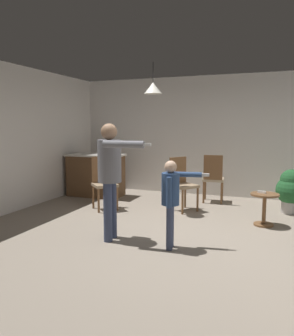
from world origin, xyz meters
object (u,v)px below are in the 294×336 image
object	(u,v)px
dining_chair_by_counter	(182,182)
dining_chair_centre_back	(213,177)
person_child	(171,194)
person_adult	(110,169)
potted_plant_by_wall	(291,189)
kitchen_counter	(96,175)
side_table_by_couch	(264,205)
dining_chair_near_wall	(104,181)
spare_remote_on_table	(262,192)

from	to	relation	value
dining_chair_by_counter	dining_chair_centre_back	bearing A→B (deg)	-172.96
person_child	dining_chair_by_counter	world-z (taller)	person_child
person_adult	person_child	xyz separation A→B (m)	(0.88, -0.03, -0.29)
person_adult	potted_plant_by_wall	world-z (taller)	person_adult
person_adult	dining_chair_by_counter	bearing A→B (deg)	161.04
kitchen_counter	side_table_by_couch	xyz separation A→B (m)	(3.65, -1.05, -0.15)
dining_chair_near_wall	dining_chair_centre_back	bearing A→B (deg)	168.04
dining_chair_near_wall	potted_plant_by_wall	distance (m)	3.46
dining_chair_near_wall	dining_chair_centre_back	xyz separation A→B (m)	(1.87, 1.26, 0.00)
potted_plant_by_wall	person_adult	bearing A→B (deg)	-134.65
person_child	dining_chair_by_counter	distance (m)	2.02
dining_chair_by_counter	potted_plant_by_wall	world-z (taller)	dining_chair_by_counter
person_child	dining_chair_centre_back	xyz separation A→B (m)	(0.06, 2.79, -0.17)
person_adult	dining_chair_near_wall	xyz separation A→B (m)	(-0.93, 1.51, -0.46)
person_child	spare_remote_on_table	distance (m)	1.85
person_adult	dining_chair_centre_back	distance (m)	2.96
person_adult	spare_remote_on_table	bearing A→B (deg)	122.65
potted_plant_by_wall	spare_remote_on_table	distance (m)	1.07
dining_chair_centre_back	person_adult	bearing A→B (deg)	-114.64
person_child	dining_chair_near_wall	size ratio (longest dim) A/B	1.15
dining_chair_by_counter	spare_remote_on_table	xyz separation A→B (m)	(1.44, -0.46, -0.01)
spare_remote_on_table	kitchen_counter	bearing A→B (deg)	164.11
kitchen_counter	potted_plant_by_wall	size ratio (longest dim) A/B	1.56
person_adult	kitchen_counter	bearing A→B (deg)	-151.19
kitchen_counter	dining_chair_by_counter	size ratio (longest dim) A/B	1.26
spare_remote_on_table	side_table_by_couch	bearing A→B (deg)	-21.79
side_table_by_couch	kitchen_counter	bearing A→B (deg)	164.03
kitchen_counter	person_adult	size ratio (longest dim) A/B	0.78
side_table_by_couch	dining_chair_near_wall	distance (m)	2.92
person_child	dining_chair_centre_back	distance (m)	2.80
person_child	dining_chair_by_counter	xyz separation A→B (m)	(-0.39, 1.97, -0.17)
dining_chair_near_wall	dining_chair_centre_back	distance (m)	2.25
kitchen_counter	side_table_by_couch	bearing A→B (deg)	-15.97
kitchen_counter	spare_remote_on_table	bearing A→B (deg)	-15.89
kitchen_counter	spare_remote_on_table	size ratio (longest dim) A/B	9.69
dining_chair_centre_back	kitchen_counter	bearing A→B (deg)	179.78
side_table_by_couch	dining_chair_near_wall	xyz separation A→B (m)	(-2.91, 0.05, 0.22)
side_table_by_couch	spare_remote_on_table	xyz separation A→B (m)	(-0.05, 0.02, 0.21)
person_adult	potted_plant_by_wall	distance (m)	3.47
kitchen_counter	dining_chair_by_counter	bearing A→B (deg)	-14.65
potted_plant_by_wall	spare_remote_on_table	world-z (taller)	potted_plant_by_wall
person_child	potted_plant_by_wall	bearing A→B (deg)	138.56
kitchen_counter	spare_remote_on_table	xyz separation A→B (m)	(3.60, -1.03, 0.06)
person_adult	dining_chair_near_wall	bearing A→B (deg)	-153.18
potted_plant_by_wall	spare_remote_on_table	xyz separation A→B (m)	(-0.47, -0.95, 0.09)
side_table_by_couch	spare_remote_on_table	size ratio (longest dim) A/B	4.00
dining_chair_by_counter	dining_chair_near_wall	distance (m)	1.48
dining_chair_near_wall	spare_remote_on_table	bearing A→B (deg)	133.62
dining_chair_by_counter	dining_chair_centre_back	distance (m)	0.94
kitchen_counter	dining_chair_centre_back	world-z (taller)	dining_chair_centre_back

